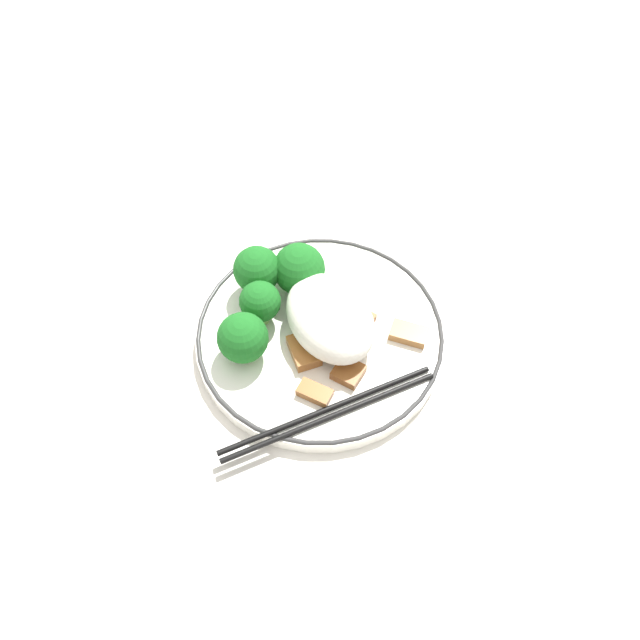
{
  "coord_description": "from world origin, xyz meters",
  "views": [
    {
      "loc": [
        -0.33,
        0.18,
        0.57
      ],
      "look_at": [
        0.0,
        0.0,
        0.04
      ],
      "focal_mm": 35.0,
      "sensor_mm": 36.0,
      "label": 1
    }
  ],
  "objects_px": {
    "plate": "(320,334)",
    "broccoli_back_left": "(299,269)",
    "broccoli_back_right": "(260,302)",
    "chopsticks": "(329,413)",
    "broccoli_back_center": "(257,270)",
    "broccoli_mid_left": "(243,338)"
  },
  "relations": [
    {
      "from": "broccoli_back_right",
      "to": "plate",
      "type": "bearing_deg",
      "value": -131.26
    },
    {
      "from": "broccoli_back_center",
      "to": "chopsticks",
      "type": "bearing_deg",
      "value": 178.56
    },
    {
      "from": "broccoli_back_left",
      "to": "broccoli_back_center",
      "type": "relative_size",
      "value": 0.98
    },
    {
      "from": "broccoli_back_right",
      "to": "chopsticks",
      "type": "distance_m",
      "value": 0.14
    },
    {
      "from": "broccoli_back_center",
      "to": "broccoli_back_left",
      "type": "bearing_deg",
      "value": -112.16
    },
    {
      "from": "broccoli_mid_left",
      "to": "chopsticks",
      "type": "relative_size",
      "value": 0.25
    },
    {
      "from": "plate",
      "to": "chopsticks",
      "type": "height_order",
      "value": "chopsticks"
    },
    {
      "from": "broccoli_back_left",
      "to": "chopsticks",
      "type": "distance_m",
      "value": 0.16
    },
    {
      "from": "plate",
      "to": "broccoli_back_center",
      "type": "xyz_separation_m",
      "value": [
        0.08,
        0.03,
        0.04
      ]
    },
    {
      "from": "broccoli_back_right",
      "to": "broccoli_mid_left",
      "type": "height_order",
      "value": "broccoli_mid_left"
    },
    {
      "from": "broccoli_back_left",
      "to": "broccoli_back_right",
      "type": "distance_m",
      "value": 0.06
    },
    {
      "from": "plate",
      "to": "broccoli_back_left",
      "type": "bearing_deg",
      "value": -6.76
    },
    {
      "from": "chopsticks",
      "to": "broccoli_back_left",
      "type": "bearing_deg",
      "value": -16.64
    },
    {
      "from": "broccoli_back_right",
      "to": "broccoli_mid_left",
      "type": "distance_m",
      "value": 0.05
    },
    {
      "from": "broccoli_back_center",
      "to": "broccoli_back_right",
      "type": "relative_size",
      "value": 1.15
    },
    {
      "from": "plate",
      "to": "broccoli_back_center",
      "type": "height_order",
      "value": "broccoli_back_center"
    },
    {
      "from": "plate",
      "to": "broccoli_back_center",
      "type": "relative_size",
      "value": 4.27
    },
    {
      "from": "plate",
      "to": "broccoli_back_center",
      "type": "bearing_deg",
      "value": 23.34
    },
    {
      "from": "broccoli_back_left",
      "to": "chopsticks",
      "type": "xyz_separation_m",
      "value": [
        -0.15,
        0.05,
        -0.03
      ]
    },
    {
      "from": "plate",
      "to": "broccoli_back_left",
      "type": "height_order",
      "value": "broccoli_back_left"
    },
    {
      "from": "broccoli_back_left",
      "to": "broccoli_back_center",
      "type": "bearing_deg",
      "value": 67.84
    },
    {
      "from": "chopsticks",
      "to": "plate",
      "type": "bearing_deg",
      "value": -22.89
    }
  ]
}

